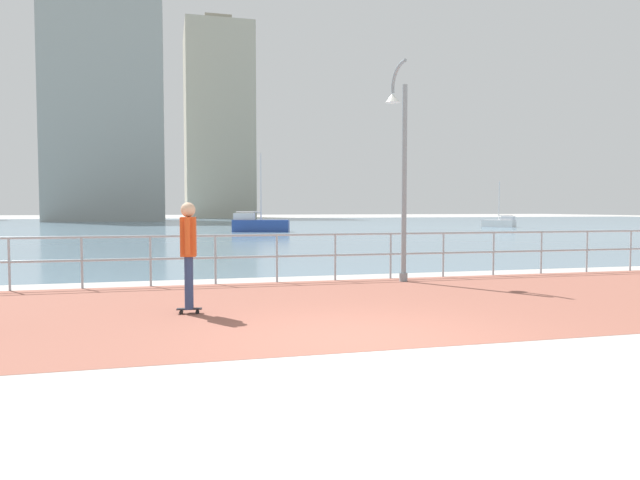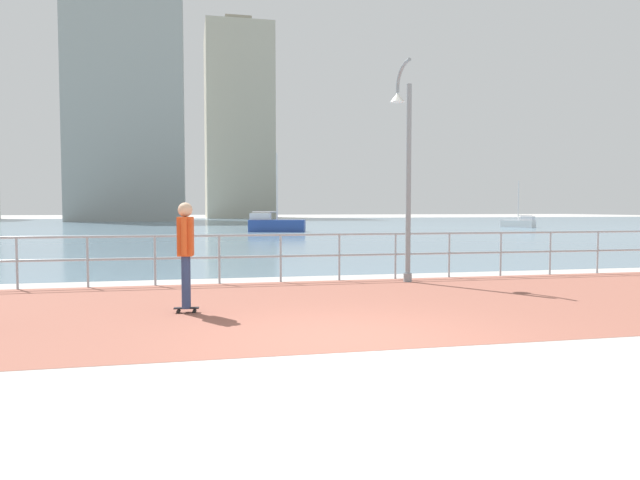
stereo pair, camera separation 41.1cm
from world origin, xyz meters
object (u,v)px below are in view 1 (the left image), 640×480
Objects in this scene: lamppost at (401,160)px; sailboat_navy at (500,223)px; skateboarder at (188,247)px; sailboat_blue at (259,224)px.

lamppost is 1.23× the size of sailboat_navy.
skateboarder is 32.96m from sailboat_blue.
lamppost is 0.90× the size of sailboat_blue.
lamppost reaches higher than sailboat_navy.
sailboat_navy is 23.62m from sailboat_blue.
skateboarder is (-4.96, -3.18, -1.75)m from lamppost.
sailboat_blue is at bearing 87.84° from lamppost.
sailboat_blue is (-23.01, -5.33, 0.15)m from sailboat_navy.
sailboat_navy reaches higher than skateboarder.
sailboat_blue is at bearing 79.40° from skateboarder.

